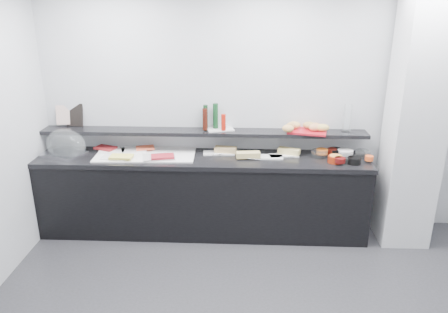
{
  "coord_description": "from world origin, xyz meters",
  "views": [
    {
      "loc": [
        -0.25,
        -2.75,
        2.52
      ],
      "look_at": [
        -0.45,
        1.45,
        1.0
      ],
      "focal_mm": 35.0,
      "sensor_mm": 36.0,
      "label": 1
    }
  ],
  "objects_px": {
    "sandwich_plate_mid": "(268,157)",
    "condiment_tray": "(220,129)",
    "framed_print": "(75,115)",
    "bread_tray": "(307,131)",
    "carafe": "(347,118)",
    "cloche_base": "(64,154)"
  },
  "relations": [
    {
      "from": "condiment_tray",
      "to": "carafe",
      "type": "xyz_separation_m",
      "value": [
        1.38,
        -0.0,
        0.14
      ]
    },
    {
      "from": "cloche_base",
      "to": "carafe",
      "type": "distance_m",
      "value": 3.12
    },
    {
      "from": "condiment_tray",
      "to": "carafe",
      "type": "distance_m",
      "value": 1.39
    },
    {
      "from": "cloche_base",
      "to": "bread_tray",
      "type": "height_order",
      "value": "bread_tray"
    },
    {
      "from": "sandwich_plate_mid",
      "to": "carafe",
      "type": "bearing_deg",
      "value": 13.02
    },
    {
      "from": "cloche_base",
      "to": "sandwich_plate_mid",
      "type": "relative_size",
      "value": 1.33
    },
    {
      "from": "framed_print",
      "to": "condiment_tray",
      "type": "relative_size",
      "value": 0.9
    },
    {
      "from": "framed_print",
      "to": "bread_tray",
      "type": "relative_size",
      "value": 0.64
    },
    {
      "from": "sandwich_plate_mid",
      "to": "condiment_tray",
      "type": "bearing_deg",
      "value": 159.87
    },
    {
      "from": "cloche_base",
      "to": "sandwich_plate_mid",
      "type": "xyz_separation_m",
      "value": [
        2.23,
        0.05,
        -0.01
      ]
    },
    {
      "from": "framed_print",
      "to": "cloche_base",
      "type": "bearing_deg",
      "value": -89.11
    },
    {
      "from": "cloche_base",
      "to": "framed_print",
      "type": "xyz_separation_m",
      "value": [
        0.04,
        0.32,
        0.36
      ]
    },
    {
      "from": "bread_tray",
      "to": "carafe",
      "type": "distance_m",
      "value": 0.45
    },
    {
      "from": "sandwich_plate_mid",
      "to": "framed_print",
      "type": "height_order",
      "value": "framed_print"
    },
    {
      "from": "condiment_tray",
      "to": "bread_tray",
      "type": "xyz_separation_m",
      "value": [
        0.96,
        -0.04,
        0.0
      ]
    },
    {
      "from": "sandwich_plate_mid",
      "to": "carafe",
      "type": "height_order",
      "value": "carafe"
    },
    {
      "from": "carafe",
      "to": "bread_tray",
      "type": "bearing_deg",
      "value": -174.98
    },
    {
      "from": "cloche_base",
      "to": "condiment_tray",
      "type": "relative_size",
      "value": 1.5
    },
    {
      "from": "condiment_tray",
      "to": "framed_print",
      "type": "bearing_deg",
      "value": 161.24
    },
    {
      "from": "sandwich_plate_mid",
      "to": "carafe",
      "type": "distance_m",
      "value": 0.96
    },
    {
      "from": "condiment_tray",
      "to": "sandwich_plate_mid",
      "type": "bearing_deg",
      "value": -36.33
    },
    {
      "from": "sandwich_plate_mid",
      "to": "framed_print",
      "type": "xyz_separation_m",
      "value": [
        -2.19,
        0.28,
        0.37
      ]
    }
  ]
}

